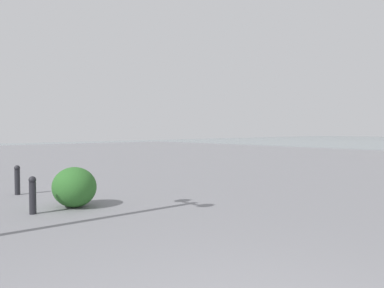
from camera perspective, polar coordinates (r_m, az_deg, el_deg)
name	(u,v)px	position (r m, az deg, el deg)	size (l,w,h in m)	color
bollard_near	(33,194)	(7.44, -22.58, -6.90)	(0.13, 0.13, 0.68)	#232328
bollard_mid	(17,179)	(9.74, -24.51, -4.79)	(0.13, 0.13, 0.68)	#232328
shrub_round	(74,187)	(7.83, -17.07, -6.13)	(0.92, 0.82, 0.78)	#2D6628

